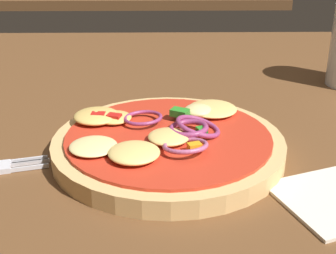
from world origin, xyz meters
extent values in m
cube|color=brown|center=(0.00, 0.00, 0.01)|extent=(1.43, 1.09, 0.03)
cylinder|color=tan|center=(0.04, 0.02, 0.04)|extent=(0.22, 0.22, 0.02)
cylinder|color=red|center=(0.04, 0.02, 0.05)|extent=(0.20, 0.20, 0.00)
ellipsoid|color=#F4DB8E|center=(0.07, 0.07, 0.05)|extent=(0.03, 0.03, 0.01)
ellipsoid|color=#E5BC60|center=(-0.03, 0.06, 0.05)|extent=(0.05, 0.05, 0.01)
ellipsoid|color=#EFCC72|center=(0.09, 0.08, 0.05)|extent=(0.05, 0.05, 0.01)
ellipsoid|color=#EFCC72|center=(0.01, -0.03, 0.05)|extent=(0.05, 0.05, 0.01)
ellipsoid|color=#F4DB8E|center=(-0.03, -0.01, 0.05)|extent=(0.04, 0.04, 0.01)
ellipsoid|color=#E5BC60|center=(-0.02, 0.05, 0.05)|extent=(0.03, 0.03, 0.01)
ellipsoid|color=#EFCC72|center=(0.04, 0.01, 0.05)|extent=(0.04, 0.04, 0.01)
torus|color=#93386B|center=(0.06, 0.02, 0.05)|extent=(0.05, 0.05, 0.01)
torus|color=#B25984|center=(0.05, -0.02, 0.05)|extent=(0.05, 0.05, 0.01)
torus|color=#93386B|center=(0.07, 0.03, 0.05)|extent=(0.05, 0.05, 0.02)
torus|color=#93386B|center=(0.01, 0.05, 0.05)|extent=(0.06, 0.06, 0.01)
cube|color=#2D8C28|center=(0.05, 0.05, 0.06)|extent=(0.02, 0.02, 0.01)
cube|color=orange|center=(0.06, -0.02, 0.05)|extent=(0.01, 0.01, 0.00)
cube|color=red|center=(-0.01, 0.05, 0.05)|extent=(0.02, 0.01, 0.01)
cube|color=red|center=(-0.03, 0.05, 0.06)|extent=(0.01, 0.01, 0.01)
cube|color=#2D8C28|center=(0.07, 0.02, 0.05)|extent=(0.01, 0.01, 0.00)
cube|color=#2D8C28|center=(0.01, -0.02, 0.05)|extent=(0.01, 0.01, 0.00)
cube|color=silver|center=(-0.11, -0.01, 0.03)|extent=(0.02, 0.02, 0.01)
cube|color=silver|center=(-0.09, -0.01, 0.03)|extent=(0.03, 0.01, 0.00)
cube|color=silver|center=(-0.09, 0.00, 0.03)|extent=(0.03, 0.01, 0.00)
cube|color=silver|center=(-0.09, 0.00, 0.03)|extent=(0.03, 0.01, 0.00)
cube|color=silver|center=(-0.09, 0.01, 0.03)|extent=(0.03, 0.01, 0.00)
camera|label=1|loc=(0.03, -0.39, 0.24)|focal=50.76mm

